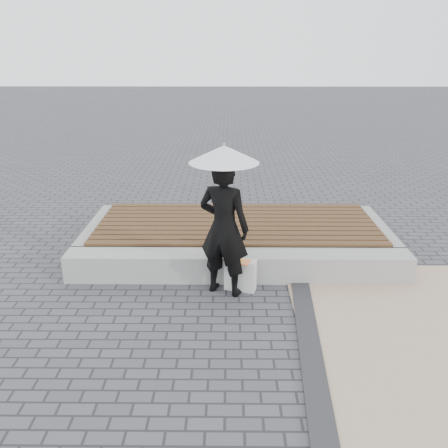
# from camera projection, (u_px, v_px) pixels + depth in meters

# --- Properties ---
(ground) EXTENTS (80.00, 80.00, 0.00)m
(ground) POSITION_uv_depth(u_px,v_px,m) (241.00, 340.00, 5.46)
(ground) COLOR #46464A
(ground) RESTS_ON ground
(edging_band) EXTENTS (0.61, 5.20, 0.04)m
(edging_band) POSITION_uv_depth(u_px,v_px,m) (313.00, 367.00, 4.98)
(edging_band) COLOR #2C2C2E
(edging_band) RESTS_ON ground
(seating_ledge) EXTENTS (5.00, 0.45, 0.40)m
(seating_ledge) POSITION_uv_depth(u_px,v_px,m) (238.00, 265.00, 6.89)
(seating_ledge) COLOR #A1A29C
(seating_ledge) RESTS_ON ground
(timber_platform) EXTENTS (5.00, 2.00, 0.40)m
(timber_platform) POSITION_uv_depth(u_px,v_px,m) (237.00, 235.00, 8.02)
(timber_platform) COLOR #9C9C97
(timber_platform) RESTS_ON ground
(timber_decking) EXTENTS (4.60, 2.00, 0.04)m
(timber_decking) POSITION_uv_depth(u_px,v_px,m) (237.00, 223.00, 7.94)
(timber_decking) COLOR brown
(timber_decking) RESTS_ON timber_platform
(woman) EXTENTS (0.81, 0.68, 1.89)m
(woman) POSITION_uv_depth(u_px,v_px,m) (224.00, 228.00, 6.24)
(woman) COLOR black
(woman) RESTS_ON ground
(parasol) EXTENTS (0.89, 0.89, 1.14)m
(parasol) POSITION_uv_depth(u_px,v_px,m) (224.00, 154.00, 5.89)
(parasol) COLOR silver
(parasol) RESTS_ON ground
(handbag) EXTENTS (0.33, 0.22, 0.22)m
(handbag) POSITION_uv_depth(u_px,v_px,m) (223.00, 243.00, 6.89)
(handbag) COLOR black
(handbag) RESTS_ON seating_ledge
(canvas_tote) EXTENTS (0.46, 0.29, 0.45)m
(canvas_tote) POSITION_uv_depth(u_px,v_px,m) (240.00, 275.00, 6.55)
(canvas_tote) COLOR silver
(canvas_tote) RESTS_ON ground
(magazine) EXTENTS (0.32, 0.28, 0.01)m
(magazine) POSITION_uv_depth(u_px,v_px,m) (241.00, 261.00, 6.43)
(magazine) COLOR #FE2931
(magazine) RESTS_ON canvas_tote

